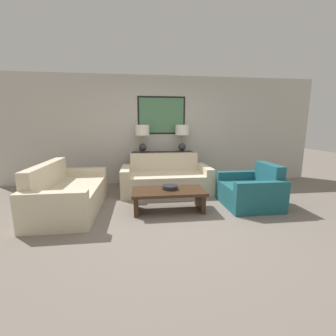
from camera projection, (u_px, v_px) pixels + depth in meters
The scene contains 10 objects.
ground_plane at pixel (176, 218), 3.60m from camera, with size 20.00×20.00×0.00m, color slate.
back_wall at pixel (161, 130), 5.70m from camera, with size 7.97×0.12×2.65m.
console_table at pixel (163, 168), 5.61m from camera, with size 1.49×0.38×0.81m.
table_lamp_left at pixel (142, 134), 5.39m from camera, with size 0.34×0.34×0.66m.
table_lamp_right at pixel (182, 133), 5.51m from camera, with size 0.34×0.34×0.66m.
couch_by_back_wall at pixel (166, 180), 4.97m from camera, with size 1.91×0.95×0.82m.
couch_by_side at pixel (69, 194), 3.92m from camera, with size 0.95×1.91×0.82m.
coffee_table at pixel (169, 195), 3.85m from camera, with size 1.24×0.61×0.37m.
decorative_bowl at pixel (170, 187), 3.88m from camera, with size 0.27×0.27×0.07m.
armchair_near_back_wall at pixel (251, 191), 4.12m from camera, with size 0.92×1.00×0.77m.
Camera 1 is at (-0.55, -3.35, 1.46)m, focal length 24.00 mm.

